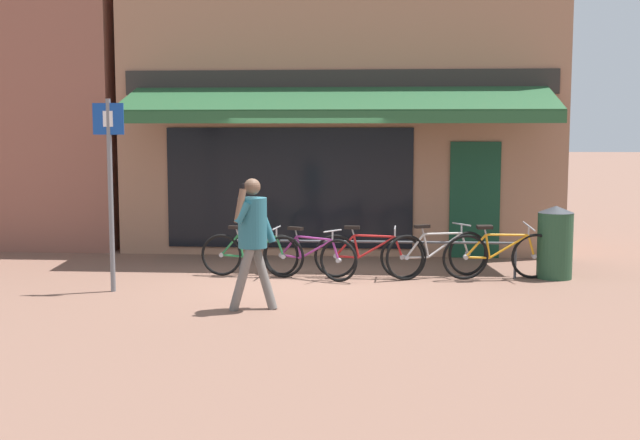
# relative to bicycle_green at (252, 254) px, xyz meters

# --- Properties ---
(ground_plane) EXTENTS (160.00, 160.00, 0.00)m
(ground_plane) POSITION_rel_bicycle_green_xyz_m (0.80, -0.28, -0.36)
(ground_plane) COLOR brown
(shop_front) EXTENTS (8.21, 4.57, 5.66)m
(shop_front) POSITION_rel_bicycle_green_xyz_m (1.25, 3.68, 2.46)
(shop_front) COLOR #9E7056
(shop_front) RESTS_ON ground_plane
(bike_rack_rail) EXTENTS (4.44, 0.04, 0.57)m
(bike_rack_rail) POSITION_rel_bicycle_green_xyz_m (1.95, 0.17, 0.13)
(bike_rack_rail) COLOR #47494F
(bike_rack_rail) RESTS_ON ground_plane
(bicycle_green) EXTENTS (1.67, 0.52, 0.80)m
(bicycle_green) POSITION_rel_bicycle_green_xyz_m (0.00, 0.00, 0.00)
(bicycle_green) COLOR black
(bicycle_green) RESTS_ON ground_plane
(bicycle_purple) EXTENTS (1.55, 0.83, 0.80)m
(bicycle_purple) POSITION_rel_bicycle_green_xyz_m (0.91, -0.10, -0.00)
(bicycle_purple) COLOR black
(bicycle_purple) RESTS_ON ground_plane
(bicycle_red) EXTENTS (1.72, 0.52, 0.82)m
(bicycle_red) POSITION_rel_bicycle_green_xyz_m (1.83, -0.01, 0.01)
(bicycle_red) COLOR black
(bicycle_red) RESTS_ON ground_plane
(bicycle_silver) EXTENTS (1.65, 0.87, 0.85)m
(bicycle_silver) POSITION_rel_bicycle_green_xyz_m (2.91, 0.11, 0.02)
(bicycle_silver) COLOR black
(bicycle_silver) RESTS_ON ground_plane
(bicycle_orange) EXTENTS (1.81, 0.51, 0.89)m
(bicycle_orange) POSITION_rel_bicycle_green_xyz_m (3.86, 0.01, 0.03)
(bicycle_orange) COLOR black
(bicycle_orange) RESTS_ON ground_plane
(pedestrian_adult) EXTENTS (0.63, 0.55, 1.71)m
(pedestrian_adult) POSITION_rel_bicycle_green_xyz_m (0.39, -2.35, 0.68)
(pedestrian_adult) COLOR slate
(pedestrian_adult) RESTS_ON ground_plane
(litter_bin) EXTENTS (0.55, 0.55, 1.14)m
(litter_bin) POSITION_rel_bicycle_green_xyz_m (4.73, 0.20, 0.21)
(litter_bin) COLOR #23472D
(litter_bin) RESTS_ON ground_plane
(parking_sign) EXTENTS (0.44, 0.07, 2.74)m
(parking_sign) POSITION_rel_bicycle_green_xyz_m (-1.80, -1.32, 1.30)
(parking_sign) COLOR slate
(parking_sign) RESTS_ON ground_plane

